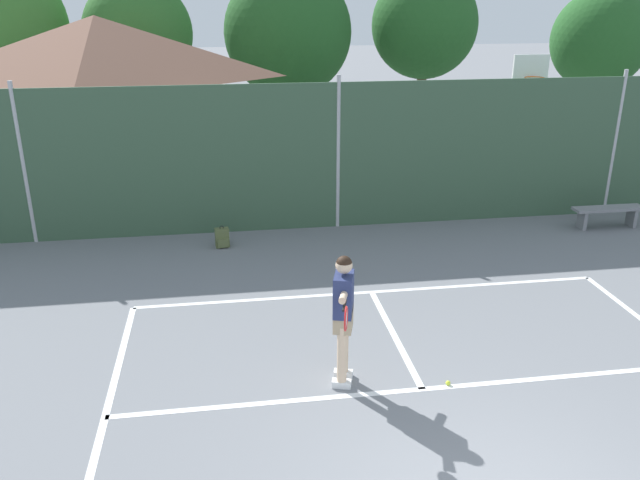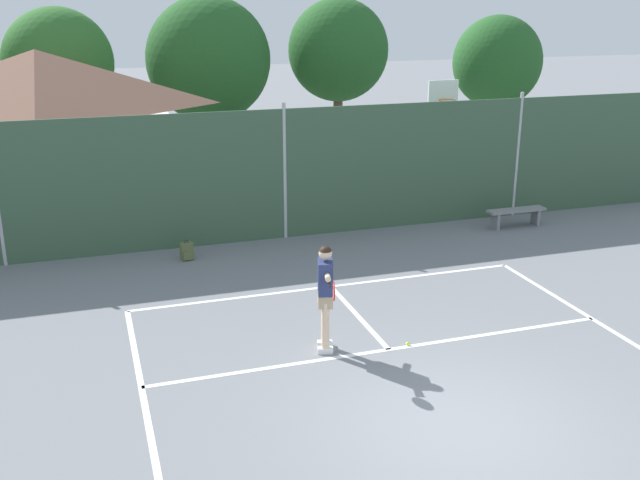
{
  "view_description": "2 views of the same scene",
  "coord_description": "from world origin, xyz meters",
  "px_view_note": "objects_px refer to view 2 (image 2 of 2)",
  "views": [
    {
      "loc": [
        -2.45,
        -4.59,
        4.97
      ],
      "look_at": [
        -0.99,
        5.07,
        1.21
      ],
      "focal_mm": 36.37,
      "sensor_mm": 36.0,
      "label": 1
    },
    {
      "loc": [
        -4.57,
        -7.78,
        5.62
      ],
      "look_at": [
        0.08,
        6.47,
        0.7
      ],
      "focal_mm": 40.98,
      "sensor_mm": 36.0,
      "label": 2
    }
  ],
  "objects_px": {
    "basketball_hoop": "(441,125)",
    "tennis_player": "(325,289)",
    "courtside_bench": "(516,213)",
    "backpack_olive": "(187,252)",
    "tennis_ball": "(408,344)"
  },
  "relations": [
    {
      "from": "basketball_hoop",
      "to": "backpack_olive",
      "type": "distance_m",
      "value": 8.28
    },
    {
      "from": "basketball_hoop",
      "to": "tennis_ball",
      "type": "height_order",
      "value": "basketball_hoop"
    },
    {
      "from": "tennis_player",
      "to": "tennis_ball",
      "type": "height_order",
      "value": "tennis_player"
    },
    {
      "from": "basketball_hoop",
      "to": "tennis_ball",
      "type": "xyz_separation_m",
      "value": [
        -4.64,
        -8.11,
        -2.28
      ]
    },
    {
      "from": "basketball_hoop",
      "to": "backpack_olive",
      "type": "relative_size",
      "value": 7.67
    },
    {
      "from": "tennis_ball",
      "to": "courtside_bench",
      "type": "relative_size",
      "value": 0.04
    },
    {
      "from": "basketball_hoop",
      "to": "tennis_player",
      "type": "height_order",
      "value": "basketball_hoop"
    },
    {
      "from": "courtside_bench",
      "to": "basketball_hoop",
      "type": "bearing_deg",
      "value": 109.68
    },
    {
      "from": "tennis_player",
      "to": "backpack_olive",
      "type": "height_order",
      "value": "tennis_player"
    },
    {
      "from": "basketball_hoop",
      "to": "tennis_player",
      "type": "xyz_separation_m",
      "value": [
        -6.04,
        -7.83,
        -1.2
      ]
    },
    {
      "from": "basketball_hoop",
      "to": "courtside_bench",
      "type": "bearing_deg",
      "value": -70.32
    },
    {
      "from": "basketball_hoop",
      "to": "tennis_player",
      "type": "distance_m",
      "value": 9.96
    },
    {
      "from": "tennis_player",
      "to": "basketball_hoop",
      "type": "bearing_deg",
      "value": 52.37
    },
    {
      "from": "basketball_hoop",
      "to": "tennis_ball",
      "type": "relative_size",
      "value": 53.79
    },
    {
      "from": "backpack_olive",
      "to": "courtside_bench",
      "type": "distance_m",
      "value": 8.54
    }
  ]
}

